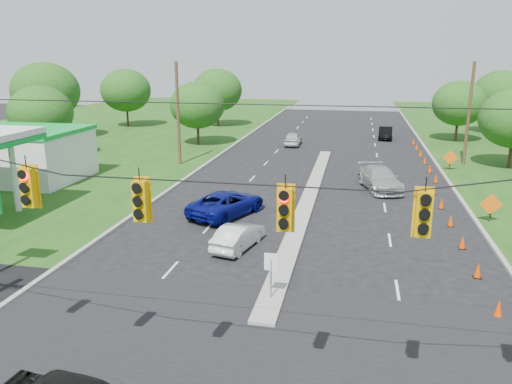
# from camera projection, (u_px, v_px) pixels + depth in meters

# --- Properties ---
(curb_left) EXTENTS (0.25, 110.00, 0.16)m
(curb_left) POSITION_uv_depth(u_px,v_px,m) (206.00, 166.00, 44.44)
(curb_left) COLOR gray
(curb_left) RESTS_ON ground
(curb_right) EXTENTS (0.25, 110.00, 0.16)m
(curb_right) POSITION_uv_depth(u_px,v_px,m) (444.00, 176.00, 40.53)
(curb_right) COLOR gray
(curb_right) RESTS_ON ground
(median) EXTENTS (1.00, 34.00, 0.18)m
(median) POSITION_uv_depth(u_px,v_px,m) (309.00, 199.00, 33.98)
(median) COLOR gray
(median) RESTS_ON ground
(median_sign) EXTENTS (0.55, 0.06, 2.05)m
(median_sign) POSITION_uv_depth(u_px,v_px,m) (271.00, 267.00, 19.41)
(median_sign) COLOR gray
(median_sign) RESTS_ON ground
(signal_span) EXTENTS (25.60, 0.32, 9.00)m
(signal_span) POSITION_uv_depth(u_px,v_px,m) (220.00, 249.00, 11.88)
(signal_span) COLOR #422D1C
(signal_span) RESTS_ON ground
(utility_pole_far_left) EXTENTS (0.28, 0.28, 9.00)m
(utility_pole_far_left) POSITION_uv_depth(u_px,v_px,m) (178.00, 114.00, 43.72)
(utility_pole_far_left) COLOR #422D1C
(utility_pole_far_left) RESTS_ON ground
(utility_pole_far_right) EXTENTS (0.28, 0.28, 9.00)m
(utility_pole_far_right) POSITION_uv_depth(u_px,v_px,m) (469.00, 114.00, 43.61)
(utility_pole_far_right) COLOR #422D1C
(utility_pole_far_right) RESTS_ON ground
(cone_1) EXTENTS (0.32, 0.32, 0.70)m
(cone_1) POSITION_uv_depth(u_px,v_px,m) (499.00, 308.00, 18.53)
(cone_1) COLOR #F03F00
(cone_1) RESTS_ON ground
(cone_2) EXTENTS (0.32, 0.32, 0.70)m
(cone_2) POSITION_uv_depth(u_px,v_px,m) (478.00, 270.00, 21.84)
(cone_2) COLOR #F03F00
(cone_2) RESTS_ON ground
(cone_3) EXTENTS (0.32, 0.32, 0.70)m
(cone_3) POSITION_uv_depth(u_px,v_px,m) (463.00, 242.00, 25.15)
(cone_3) COLOR #F03F00
(cone_3) RESTS_ON ground
(cone_4) EXTENTS (0.32, 0.32, 0.70)m
(cone_4) POSITION_uv_depth(u_px,v_px,m) (451.00, 221.00, 28.46)
(cone_4) COLOR #F03F00
(cone_4) RESTS_ON ground
(cone_5) EXTENTS (0.32, 0.32, 0.70)m
(cone_5) POSITION_uv_depth(u_px,v_px,m) (442.00, 203.00, 31.77)
(cone_5) COLOR #F03F00
(cone_5) RESTS_ON ground
(cone_6) EXTENTS (0.32, 0.32, 0.70)m
(cone_6) POSITION_uv_depth(u_px,v_px,m) (434.00, 190.00, 35.07)
(cone_6) COLOR #F03F00
(cone_6) RESTS_ON ground
(cone_7) EXTENTS (0.32, 0.32, 0.70)m
(cone_7) POSITION_uv_depth(u_px,v_px,m) (436.00, 178.00, 38.27)
(cone_7) COLOR #F03F00
(cone_7) RESTS_ON ground
(cone_8) EXTENTS (0.32, 0.32, 0.70)m
(cone_8) POSITION_uv_depth(u_px,v_px,m) (430.00, 169.00, 41.57)
(cone_8) COLOR #F03F00
(cone_8) RESTS_ON ground
(cone_9) EXTENTS (0.32, 0.32, 0.70)m
(cone_9) POSITION_uv_depth(u_px,v_px,m) (425.00, 160.00, 44.88)
(cone_9) COLOR #F03F00
(cone_9) RESTS_ON ground
(cone_10) EXTENTS (0.32, 0.32, 0.70)m
(cone_10) POSITION_uv_depth(u_px,v_px,m) (421.00, 153.00, 48.19)
(cone_10) COLOR #F03F00
(cone_10) RESTS_ON ground
(cone_11) EXTENTS (0.32, 0.32, 0.70)m
(cone_11) POSITION_uv_depth(u_px,v_px,m) (417.00, 147.00, 51.50)
(cone_11) COLOR #F03F00
(cone_11) RESTS_ON ground
(cone_12) EXTENTS (0.32, 0.32, 0.70)m
(cone_12) POSITION_uv_depth(u_px,v_px,m) (413.00, 142.00, 54.81)
(cone_12) COLOR #F03F00
(cone_12) RESTS_ON ground
(work_sign_1) EXTENTS (1.27, 0.58, 1.37)m
(work_sign_1) POSITION_uv_depth(u_px,v_px,m) (491.00, 205.00, 28.77)
(work_sign_1) COLOR black
(work_sign_1) RESTS_ON ground
(work_sign_2) EXTENTS (1.27, 0.58, 1.37)m
(work_sign_2) POSITION_uv_depth(u_px,v_px,m) (450.00, 158.00, 42.00)
(work_sign_2) COLOR black
(work_sign_2) RESTS_ON ground
(tree_2) EXTENTS (5.88, 5.88, 6.86)m
(tree_2) POSITION_uv_depth(u_px,v_px,m) (40.00, 113.00, 46.37)
(tree_2) COLOR black
(tree_2) RESTS_ON ground
(tree_3) EXTENTS (7.56, 7.56, 8.82)m
(tree_3) POSITION_uv_depth(u_px,v_px,m) (46.00, 91.00, 56.65)
(tree_3) COLOR black
(tree_3) RESTS_ON ground
(tree_4) EXTENTS (6.72, 6.72, 7.84)m
(tree_4) POSITION_uv_depth(u_px,v_px,m) (126.00, 90.00, 67.39)
(tree_4) COLOR black
(tree_4) RESTS_ON ground
(tree_5) EXTENTS (5.88, 5.88, 6.86)m
(tree_5) POSITION_uv_depth(u_px,v_px,m) (197.00, 105.00, 53.50)
(tree_5) COLOR black
(tree_5) RESTS_ON ground
(tree_6) EXTENTS (6.72, 6.72, 7.84)m
(tree_6) POSITION_uv_depth(u_px,v_px,m) (217.00, 90.00, 67.90)
(tree_6) COLOR black
(tree_6) RESTS_ON ground
(tree_11) EXTENTS (6.72, 6.72, 7.84)m
(tree_11) POSITION_uv_depth(u_px,v_px,m) (501.00, 94.00, 60.94)
(tree_11) COLOR black
(tree_11) RESTS_ON ground
(tree_12) EXTENTS (5.88, 5.88, 6.86)m
(tree_12) POSITION_uv_depth(u_px,v_px,m) (459.00, 103.00, 55.65)
(tree_12) COLOR black
(tree_12) RESTS_ON ground
(white_sedan) EXTENTS (2.14, 4.04, 1.27)m
(white_sedan) POSITION_uv_depth(u_px,v_px,m) (238.00, 236.00, 25.18)
(white_sedan) COLOR silver
(white_sedan) RESTS_ON ground
(blue_pickup) EXTENTS (4.44, 6.06, 1.53)m
(blue_pickup) POSITION_uv_depth(u_px,v_px,m) (227.00, 203.00, 30.33)
(blue_pickup) COLOR #080D6B
(blue_pickup) RESTS_ON ground
(silver_car_far) EXTENTS (3.62, 5.91, 1.60)m
(silver_car_far) POSITION_uv_depth(u_px,v_px,m) (380.00, 179.00, 36.29)
(silver_car_far) COLOR #9A9A9A
(silver_car_far) RESTS_ON ground
(silver_car_oncoming) EXTENTS (1.78, 4.24, 1.43)m
(silver_car_oncoming) POSITION_uv_depth(u_px,v_px,m) (293.00, 139.00, 54.36)
(silver_car_oncoming) COLOR #B9B9B9
(silver_car_oncoming) RESTS_ON ground
(dark_car_receding) EXTENTS (1.75, 4.42, 1.43)m
(dark_car_receding) POSITION_uv_depth(u_px,v_px,m) (385.00, 133.00, 58.56)
(dark_car_receding) COLOR black
(dark_car_receding) RESTS_ON ground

